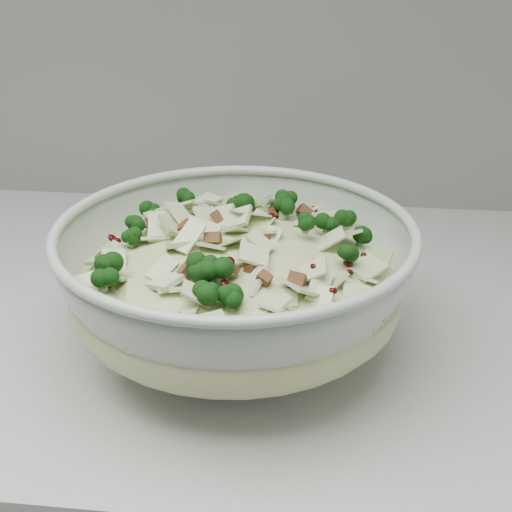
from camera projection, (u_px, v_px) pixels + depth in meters
The scene contains 2 objects.
mixing_bowl at pixel (236, 287), 0.62m from camera, with size 0.33×0.33×0.13m.
salad at pixel (236, 266), 0.61m from camera, with size 0.33×0.33×0.13m.
Camera 1 is at (0.15, 1.06, 1.26)m, focal length 50.00 mm.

